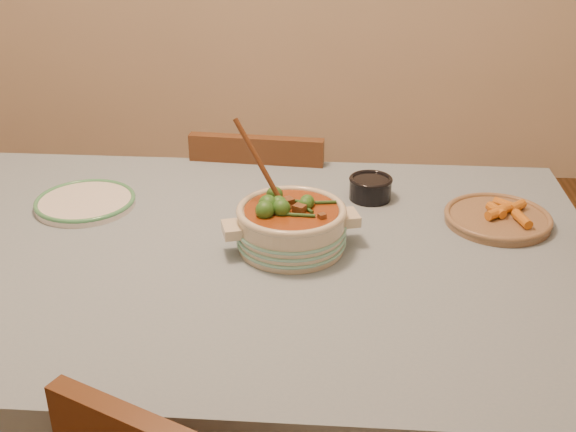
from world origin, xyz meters
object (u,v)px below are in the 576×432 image
object	(u,v)px
fried_plate	(498,217)
dining_table	(229,285)
white_plate	(85,202)
chair_far	(264,233)
stew_casserole	(291,223)
condiment_bowl	(370,187)

from	to	relation	value
fried_plate	dining_table	bearing A→B (deg)	-163.80
white_plate	chair_far	distance (m)	0.65
stew_casserole	fried_plate	xyz separation A→B (m)	(0.49, 0.16, -0.04)
condiment_bowl	dining_table	bearing A→B (deg)	-137.44
chair_far	fried_plate	bearing A→B (deg)	148.61
fried_plate	white_plate	bearing A→B (deg)	178.95
condiment_bowl	chair_far	bearing A→B (deg)	134.21
stew_casserole	condiment_bowl	distance (m)	0.33
white_plate	fried_plate	size ratio (longest dim) A/B	0.89
white_plate	condiment_bowl	bearing A→B (deg)	7.78
stew_casserole	dining_table	bearing A→B (deg)	-169.80
dining_table	stew_casserole	xyz separation A→B (m)	(0.14, 0.03, 0.15)
dining_table	chair_far	bearing A→B (deg)	88.83
white_plate	condiment_bowl	distance (m)	0.73
fried_plate	chair_far	size ratio (longest dim) A/B	0.37
dining_table	chair_far	world-z (taller)	chair_far
white_plate	dining_table	bearing A→B (deg)	-27.16
white_plate	fried_plate	xyz separation A→B (m)	(1.02, -0.02, 0.01)
stew_casserole	white_plate	bearing A→B (deg)	161.74
white_plate	chair_far	size ratio (longest dim) A/B	0.33
stew_casserole	chair_far	distance (m)	0.70
fried_plate	stew_casserole	bearing A→B (deg)	-162.12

